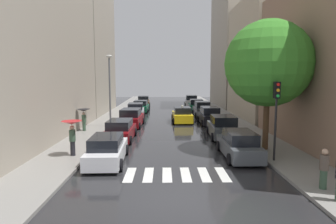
% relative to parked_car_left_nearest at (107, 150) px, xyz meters
% --- Properties ---
extents(ground_plane, '(28.00, 72.00, 0.04)m').
position_rel_parked_car_left_nearest_xyz_m(ground_plane, '(3.72, 18.97, -0.75)').
color(ground_plane, '#262629').
extents(sidewalk_left, '(3.00, 72.00, 0.15)m').
position_rel_parked_car_left_nearest_xyz_m(sidewalk_left, '(-2.78, 18.97, -0.65)').
color(sidewalk_left, gray).
rests_on(sidewalk_left, ground).
extents(sidewalk_right, '(3.00, 72.00, 0.15)m').
position_rel_parked_car_left_nearest_xyz_m(sidewalk_right, '(10.22, 18.97, -0.65)').
color(sidewalk_right, gray).
rests_on(sidewalk_right, ground).
extents(crosswalk_stripes, '(4.95, 2.20, 0.01)m').
position_rel_parked_car_left_nearest_xyz_m(crosswalk_stripes, '(3.72, -2.03, -0.72)').
color(crosswalk_stripes, silver).
rests_on(crosswalk_stripes, ground).
extents(building_left_mid, '(6.00, 13.17, 23.63)m').
position_rel_parked_car_left_nearest_xyz_m(building_left_mid, '(-7.28, 22.96, 11.09)').
color(building_left_mid, '#9E9384').
rests_on(building_left_mid, ground).
extents(building_right_mid, '(6.00, 12.51, 13.21)m').
position_rel_parked_car_left_nearest_xyz_m(building_right_mid, '(14.72, 17.87, 5.88)').
color(building_right_mid, '#B2A38C').
rests_on(building_right_mid, ground).
extents(building_right_far, '(6.00, 14.25, 19.69)m').
position_rel_parked_car_left_nearest_xyz_m(building_right_far, '(14.72, 32.08, 9.11)').
color(building_right_far, '#9E9384').
rests_on(building_right_far, ground).
extents(parked_car_left_nearest, '(2.10, 4.77, 1.54)m').
position_rel_parked_car_left_nearest_xyz_m(parked_car_left_nearest, '(0.00, 0.00, 0.00)').
color(parked_car_left_nearest, silver).
rests_on(parked_car_left_nearest, ground).
extents(parked_car_left_second, '(2.14, 4.79, 1.56)m').
position_rel_parked_car_left_nearest_xyz_m(parked_car_left_second, '(-0.15, 5.87, 0.01)').
color(parked_car_left_second, maroon).
rests_on(parked_car_left_second, ground).
extents(parked_car_left_third, '(2.32, 4.86, 1.73)m').
position_rel_parked_car_left_nearest_xyz_m(parked_car_left_third, '(-0.02, 12.04, 0.08)').
color(parked_car_left_third, maroon).
rests_on(parked_car_left_third, ground).
extents(parked_car_left_fourth, '(2.21, 4.67, 1.75)m').
position_rel_parked_car_left_nearest_xyz_m(parked_car_left_fourth, '(-0.13, 17.88, 0.09)').
color(parked_car_left_fourth, '#B2B7BF').
rests_on(parked_car_left_fourth, ground).
extents(parked_car_left_fifth, '(2.21, 4.38, 1.61)m').
position_rel_parked_car_left_nearest_xyz_m(parked_car_left_fifth, '(0.01, 23.69, 0.03)').
color(parked_car_left_fifth, '#0C4C2D').
rests_on(parked_car_left_fifth, ground).
extents(parked_car_left_sixth, '(2.11, 4.48, 1.79)m').
position_rel_parked_car_left_nearest_xyz_m(parked_car_left_sixth, '(-0.09, 30.40, 0.10)').
color(parked_car_left_sixth, brown).
rests_on(parked_car_left_sixth, ground).
extents(parked_car_right_nearest, '(1.99, 4.70, 1.60)m').
position_rel_parked_car_left_nearest_xyz_m(parked_car_right_nearest, '(7.50, 0.96, 0.02)').
color(parked_car_right_nearest, '#474C51').
rests_on(parked_car_right_nearest, ground).
extents(parked_car_right_second, '(2.23, 4.44, 1.74)m').
position_rel_parked_car_left_nearest_xyz_m(parked_car_right_second, '(7.70, 6.76, 0.08)').
color(parked_car_right_second, '#474C51').
rests_on(parked_car_right_second, ground).
extents(parked_car_right_third, '(2.11, 4.51, 1.76)m').
position_rel_parked_car_left_nearest_xyz_m(parked_car_right_third, '(7.68, 13.43, 0.09)').
color(parked_car_right_third, black).
rests_on(parked_car_right_third, ground).
extents(parked_car_right_fourth, '(2.04, 4.37, 1.82)m').
position_rel_parked_car_left_nearest_xyz_m(parked_car_right_fourth, '(7.69, 19.41, 0.11)').
color(parked_car_right_fourth, '#474C51').
rests_on(parked_car_right_fourth, ground).
extents(parked_car_right_fifth, '(2.26, 4.09, 1.65)m').
position_rel_parked_car_left_nearest_xyz_m(parked_car_right_fifth, '(7.62, 25.12, 0.04)').
color(parked_car_right_fifth, '#0C4C2D').
rests_on(parked_car_right_fifth, ground).
extents(parked_car_right_sixth, '(2.29, 4.13, 1.80)m').
position_rel_parked_car_left_nearest_xyz_m(parked_car_right_sixth, '(7.55, 31.88, 0.11)').
color(parked_car_right_sixth, silver).
rests_on(parked_car_right_sixth, ground).
extents(taxi_midroad, '(2.15, 4.52, 1.81)m').
position_rel_parked_car_left_nearest_xyz_m(taxi_midroad, '(5.01, 14.69, 0.04)').
color(taxi_midroad, yellow).
rests_on(taxi_midroad, ground).
extents(pedestrian_foreground, '(1.11, 1.11, 1.87)m').
position_rel_parked_car_left_nearest_xyz_m(pedestrian_foreground, '(-3.69, 9.06, 0.83)').
color(pedestrian_foreground, '#38513D').
rests_on(pedestrian_foreground, sidewalk_left).
extents(pedestrian_near_tree, '(0.36, 0.36, 1.67)m').
position_rel_parked_car_left_nearest_xyz_m(pedestrian_near_tree, '(9.61, -4.32, 0.29)').
color(pedestrian_near_tree, '#38513D').
rests_on(pedestrian_near_tree, sidewalk_right).
extents(pedestrian_by_kerb, '(1.17, 1.17, 2.04)m').
position_rel_parked_car_left_nearest_xyz_m(pedestrian_by_kerb, '(-2.19, 1.03, 0.97)').
color(pedestrian_by_kerb, black).
rests_on(pedestrian_by_kerb, sidewalk_left).
extents(street_tree_right, '(5.34, 5.34, 8.05)m').
position_rel_parked_car_left_nearest_xyz_m(street_tree_right, '(9.54, 2.44, 4.80)').
color(street_tree_right, '#513823').
rests_on(street_tree_right, sidewalk_right).
extents(traffic_light_right_corner, '(0.30, 0.42, 4.30)m').
position_rel_parked_car_left_nearest_xyz_m(traffic_light_right_corner, '(9.17, -0.14, 2.56)').
color(traffic_light_right_corner, black).
rests_on(traffic_light_right_corner, sidewalk_right).
extents(lamp_post_left, '(0.60, 0.28, 6.54)m').
position_rel_parked_car_left_nearest_xyz_m(lamp_post_left, '(-1.83, 11.24, 3.22)').
color(lamp_post_left, '#595B60').
rests_on(lamp_post_left, sidewalk_left).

